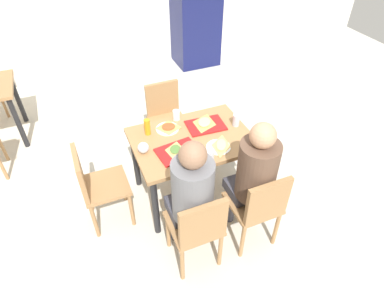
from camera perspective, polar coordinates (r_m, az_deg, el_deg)
ground_plane at (r=3.57m, az=0.00°, el=-8.32°), size 10.00×10.00×0.02m
main_table at (r=3.12m, az=0.00°, el=-0.41°), size 1.10×0.79×0.74m
chair_near_left at (r=2.65m, az=1.01°, el=-14.13°), size 0.40×0.40×0.86m
chair_near_right at (r=2.84m, az=11.46°, el=-10.38°), size 0.40×0.40×0.86m
chair_far_side at (r=3.78m, az=-4.56°, el=5.16°), size 0.40×0.40×0.86m
chair_left_end at (r=3.07m, az=-16.42°, el=-6.54°), size 0.40×0.40×0.86m
person_in_red at (r=2.54m, az=-0.20°, el=-8.49°), size 0.32×0.42×1.27m
person_in_brown_jacket at (r=2.73m, az=10.59°, el=-5.02°), size 0.32×0.42×1.27m
tray_red_near at (r=2.90m, az=-2.47°, el=-1.31°), size 0.39×0.30×0.02m
tray_red_far at (r=3.20m, az=2.38°, el=3.23°), size 0.38×0.28×0.02m
paper_plate_center at (r=3.17m, az=-4.28°, el=2.66°), size 0.22×0.22×0.01m
paper_plate_near_edge at (r=2.96m, az=4.58°, el=-0.54°), size 0.22×0.22×0.01m
pizza_slice_a at (r=2.89m, az=-2.91°, el=-0.98°), size 0.20×0.22×0.02m
pizza_slice_b at (r=3.21m, az=2.15°, el=3.73°), size 0.27×0.28×0.02m
pizza_slice_c at (r=3.17m, az=-4.08°, el=2.94°), size 0.23×0.22×0.02m
pizza_slice_d at (r=2.96m, az=5.06°, el=-0.21°), size 0.23×0.26×0.02m
plastic_cup_a at (r=3.27m, az=-2.72°, el=5.02°), size 0.07×0.07×0.10m
plastic_cup_b at (r=2.80m, az=3.17°, el=-1.97°), size 0.07×0.07×0.10m
soda_can at (r=3.21m, az=7.63°, el=4.13°), size 0.07×0.07×0.12m
condiment_bottle at (r=3.09m, az=-7.73°, el=2.93°), size 0.06×0.06×0.16m
foil_bundle at (r=2.90m, az=-8.41°, el=-0.64°), size 0.10×0.10×0.10m
drink_fridge at (r=5.76m, az=0.65°, el=22.62°), size 0.70×0.60×1.90m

